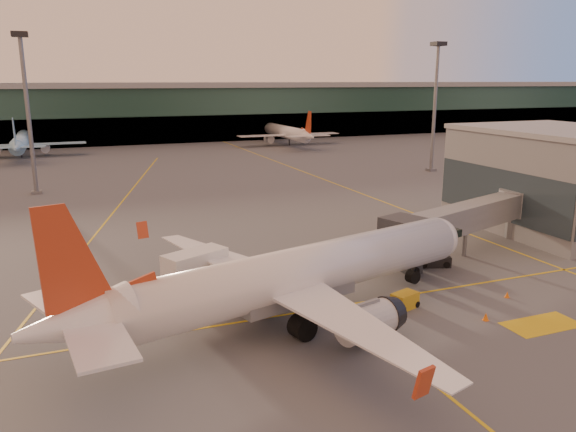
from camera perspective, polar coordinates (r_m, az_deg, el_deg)
name	(u,v)px	position (r m, az deg, el deg)	size (l,w,h in m)	color
ground	(307,342)	(41.31, 1.92, -12.65)	(600.00, 600.00, 0.00)	#4C4F54
taxi_markings	(131,215)	(80.86, -15.69, 0.06)	(100.12, 173.00, 0.01)	yellow
terminal	(116,113)	(176.59, -17.04, 9.97)	(400.00, 20.00, 17.60)	#19382D
gate_building	(558,179)	(77.86, 25.70, 3.43)	(18.40, 22.40, 12.60)	slate
mast_west_near	(27,102)	(100.09, -24.99, 10.44)	(2.40, 2.40, 25.60)	slate
mast_east_near	(435,98)	(118.73, 14.74, 11.56)	(2.40, 2.40, 25.60)	slate
main_airplane	(292,277)	(42.72, 0.36, -6.25)	(37.77, 34.42, 11.56)	white
jet_bridge	(473,218)	(63.19, 18.27, -0.15)	(24.45, 10.94, 5.77)	slate
catering_truck	(196,272)	(48.57, -9.30, -5.63)	(5.95, 4.41, 4.24)	#A33E17
gpu_cart	(405,301)	(47.60, 11.79, -8.42)	(2.56, 1.97, 1.32)	gold
pushback_tug	(433,259)	(58.63, 14.53, -4.28)	(3.67, 2.72, 1.69)	black
cone_nose	(507,295)	(52.45, 21.37, -7.45)	(0.43, 0.43, 0.54)	orange
cone_wing_left	(222,254)	(60.27, -6.74, -3.87)	(0.40, 0.40, 0.51)	orange
cone_fwd	(486,317)	(47.12, 19.45, -9.63)	(0.49, 0.49, 0.62)	orange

